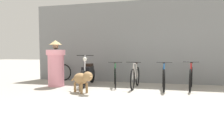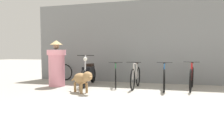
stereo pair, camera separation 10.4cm
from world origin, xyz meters
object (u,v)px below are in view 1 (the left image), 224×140
at_px(bicycle_0, 115,76).
at_px(motorcycle, 88,74).
at_px(bicycle_3, 191,78).
at_px(spare_tire_left, 64,72).
at_px(stray_dog, 82,79).
at_px(bicycle_1, 135,77).
at_px(bicycle_2, 164,78).
at_px(person_in_robes, 56,64).

bearing_deg(bicycle_0, motorcycle, -101.79).
bearing_deg(bicycle_3, motorcycle, -82.67).
bearing_deg(spare_tire_left, bicycle_3, -11.39).
xyz_separation_m(motorcycle, stray_dog, (0.41, -1.46, -0.01)).
bearing_deg(bicycle_0, bicycle_1, 58.34).
xyz_separation_m(bicycle_0, bicycle_3, (2.49, -0.02, 0.01)).
height_order(stray_dog, spare_tire_left, spare_tire_left).
xyz_separation_m(bicycle_3, spare_tire_left, (-4.98, 1.00, -0.02)).
xyz_separation_m(bicycle_1, motorcycle, (-1.73, 0.15, 0.06)).
relative_size(bicycle_1, bicycle_2, 0.99).
height_order(bicycle_0, bicycle_3, bicycle_3).
height_order(bicycle_3, spare_tire_left, bicycle_3).
distance_m(motorcycle, person_in_robes, 1.16).
xyz_separation_m(stray_dog, spare_tire_left, (-1.91, 2.51, -0.07)).
relative_size(stray_dog, person_in_robes, 0.58).
bearing_deg(bicycle_2, motorcycle, -97.96).
relative_size(bicycle_0, bicycle_3, 0.95).
xyz_separation_m(bicycle_2, motorcycle, (-2.65, 0.23, 0.06)).
relative_size(bicycle_0, stray_dog, 1.72).
bearing_deg(stray_dog, bicycle_1, 78.82).
distance_m(bicycle_0, stray_dog, 1.63).
xyz_separation_m(motorcycle, spare_tire_left, (-1.50, 1.05, -0.08)).
relative_size(bicycle_1, motorcycle, 0.83).
height_order(bicycle_1, spare_tire_left, bicycle_1).
relative_size(bicycle_0, motorcycle, 0.80).
height_order(bicycle_0, spare_tire_left, bicycle_0).
xyz_separation_m(bicycle_3, person_in_robes, (-4.47, -0.53, 0.41)).
bearing_deg(stray_dog, bicycle_2, 62.81).
bearing_deg(bicycle_2, bicycle_3, 105.09).
distance_m(bicycle_1, spare_tire_left, 3.44).
bearing_deg(bicycle_2, spare_tire_left, -110.17).
relative_size(motorcycle, stray_dog, 2.15).
bearing_deg(motorcycle, bicycle_0, 85.37).
bearing_deg(person_in_robes, motorcycle, -137.83).
xyz_separation_m(bicycle_1, spare_tire_left, (-3.23, 1.20, -0.01)).
height_order(bicycle_3, person_in_robes, person_in_robes).
xyz_separation_m(bicycle_0, stray_dog, (-0.58, -1.53, 0.06)).
distance_m(person_in_robes, spare_tire_left, 1.67).
distance_m(bicycle_3, motorcycle, 3.48).
bearing_deg(bicycle_0, bicycle_3, 74.00).
bearing_deg(person_in_robes, spare_tire_left, -55.71).
xyz_separation_m(bicycle_2, bicycle_3, (0.83, 0.27, 0.01)).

